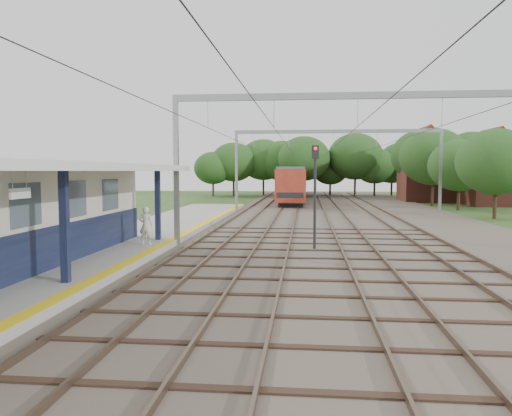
{
  "coord_description": "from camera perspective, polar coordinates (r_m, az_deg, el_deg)",
  "views": [
    {
      "loc": [
        0.95,
        -7.53,
        3.55
      ],
      "look_at": [
        -1.66,
        18.48,
        1.6
      ],
      "focal_mm": 35.0,
      "sensor_mm": 36.0,
      "label": 1
    }
  ],
  "objects": [
    {
      "name": "ground",
      "position": [
        8.37,
        -1.44,
        -20.8
      ],
      "size": [
        160.0,
        160.0,
        0.0
      ],
      "primitive_type": "plane",
      "color": "#2D4C1E",
      "rests_on": "ground"
    },
    {
      "name": "ballast_bed",
      "position": [
        37.81,
        10.33,
        -1.12
      ],
      "size": [
        18.0,
        90.0,
        0.1
      ],
      "primitive_type": "cube",
      "color": "#473D33",
      "rests_on": "ground"
    },
    {
      "name": "platform",
      "position": [
        23.37,
        -15.58,
        -4.19
      ],
      "size": [
        5.0,
        52.0,
        0.35
      ],
      "primitive_type": "cube",
      "color": "gray",
      "rests_on": "ground"
    },
    {
      "name": "yellow_stripe",
      "position": [
        22.63,
        -10.27,
        -3.92
      ],
      "size": [
        0.45,
        52.0,
        0.01
      ],
      "primitive_type": "cube",
      "color": "yellow",
      "rests_on": "platform"
    },
    {
      "name": "canopy",
      "position": [
        16.09,
        -27.17,
        4.14
      ],
      "size": [
        6.4,
        20.0,
        3.44
      ],
      "color": "#111837",
      "rests_on": "platform"
    },
    {
      "name": "rail_tracks",
      "position": [
        37.68,
        6.54,
        -0.9
      ],
      "size": [
        11.8,
        88.0,
        0.15
      ],
      "color": "brown",
      "rests_on": "ballast_bed"
    },
    {
      "name": "catenary_system",
      "position": [
        32.96,
        10.04,
        7.61
      ],
      "size": [
        17.22,
        88.0,
        7.0
      ],
      "color": "gray",
      "rests_on": "ground"
    },
    {
      "name": "tree_band",
      "position": [
        64.73,
        8.32,
        5.43
      ],
      "size": [
        31.72,
        30.88,
        8.82
      ],
      "color": "#382619",
      "rests_on": "ground"
    },
    {
      "name": "house_near",
      "position": [
        57.16,
        26.3,
        3.26
      ],
      "size": [
        7.0,
        6.12,
        7.89
      ],
      "color": "brown",
      "rests_on": "ground"
    },
    {
      "name": "house_far",
      "position": [
        61.4,
        19.96,
        3.71
      ],
      "size": [
        8.0,
        6.12,
        8.66
      ],
      "color": "brown",
      "rests_on": "ground"
    },
    {
      "name": "person",
      "position": [
        22.13,
        -12.46,
        -1.98
      ],
      "size": [
        0.61,
        0.4,
        1.66
      ],
      "primitive_type": "imported",
      "rotation": [
        0.0,
        0.0,
        3.14
      ],
      "color": "silver",
      "rests_on": "platform"
    },
    {
      "name": "train",
      "position": [
        64.62,
        4.44,
        3.01
      ],
      "size": [
        2.94,
        36.6,
        3.86
      ],
      "color": "black",
      "rests_on": "ballast_bed"
    },
    {
      "name": "signal_post",
      "position": [
        22.11,
        6.76,
        2.85
      ],
      "size": [
        0.32,
        0.27,
        4.66
      ],
      "rotation": [
        0.0,
        0.0,
        -0.01
      ],
      "color": "black",
      "rests_on": "ground"
    }
  ]
}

